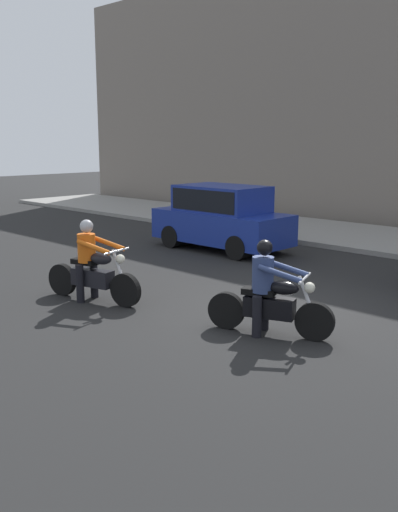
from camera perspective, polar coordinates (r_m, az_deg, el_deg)
name	(u,v)px	position (r m, az deg, el deg)	size (l,w,h in m)	color
ground_plane	(282,312)	(10.28, 8.40, -5.64)	(80.00, 80.00, 0.00)	black
motorcycle_with_rider_orange_stripe	(92,268)	(10.91, -10.77, -1.20)	(2.17, 0.80, 1.57)	black
motorcycle_with_rider_denim_blue	(269,296)	(8.95, 7.07, -4.05)	(1.97, 0.94, 1.52)	black
parked_hatchback_cobalt_blue	(222,217)	(15.77, 2.29, 3.99)	(3.96, 1.76, 1.80)	navy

